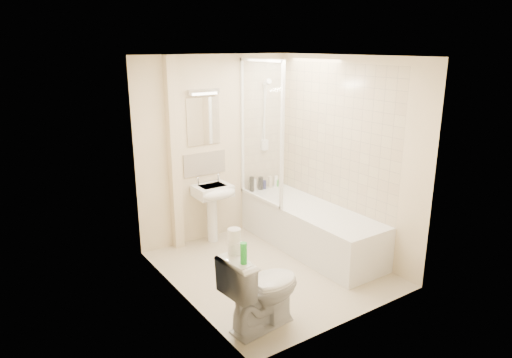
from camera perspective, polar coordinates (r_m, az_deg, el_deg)
floor at (r=5.41m, az=1.90°, el=-11.18°), size 2.50×2.50×0.00m
wall_back at (r=6.00m, az=-5.04°, el=3.77°), size 2.20×0.02×2.40m
wall_left at (r=4.44m, az=-9.53°, el=-0.95°), size 0.02×2.50×2.40m
wall_right at (r=5.67m, az=11.06°, el=2.79°), size 0.02×2.50×2.40m
ceiling at (r=4.80m, az=2.18°, el=15.13°), size 2.20×2.50×0.02m
tile_back at (r=6.33m, az=0.93°, el=6.59°), size 0.70×0.01×1.75m
tile_right at (r=5.76m, az=9.69°, el=5.35°), size 0.01×2.10×1.75m
pipe_boxing at (r=5.68m, az=-10.21°, el=2.84°), size 0.12×0.12×2.40m
splashback at (r=5.95m, az=-6.43°, el=1.94°), size 0.60×0.02×0.30m
mirror at (r=5.83m, az=-6.59°, el=7.17°), size 0.46×0.01×0.60m
strip_light at (r=5.77m, az=-6.60°, el=10.77°), size 0.42×0.07×0.07m
bathtub at (r=5.86m, az=6.75°, el=-5.94°), size 0.70×2.10×0.55m
shower_screen at (r=5.78m, az=0.59°, el=5.88°), size 0.04×0.92×1.80m
shower_fixture at (r=6.28m, az=1.16°, el=7.61°), size 0.10×0.16×0.99m
pedestal_sink at (r=5.87m, az=-5.26°, el=-2.34°), size 0.46×0.45×0.89m
bottle_black_a at (r=6.31m, az=-0.54°, el=-0.65°), size 0.06×0.06×0.21m
bottle_white_a at (r=6.35m, az=-0.18°, el=-0.76°), size 0.05×0.05×0.16m
bottle_black_b at (r=6.40m, az=0.58°, el=-0.54°), size 0.07×0.07×0.18m
bottle_blue at (r=6.44m, az=1.03°, el=-0.70°), size 0.06×0.06×0.12m
bottle_cream at (r=6.50m, az=1.82°, el=-0.35°), size 0.06×0.06×0.17m
bottle_white_b at (r=6.55m, az=2.50°, el=-0.26°), size 0.05×0.05×0.15m
bottle_green at (r=6.57m, az=2.58°, el=-0.49°), size 0.06×0.06×0.10m
toilet at (r=4.26m, az=0.78°, el=-13.53°), size 0.58×0.84×0.77m
toilet_roll_lower at (r=3.99m, az=-2.68°, el=-8.56°), size 0.12×0.12×0.11m
toilet_roll_upper at (r=3.97m, az=-2.73°, el=-6.98°), size 0.11×0.11×0.11m
green_bottle at (r=3.80m, az=-1.55°, el=-9.27°), size 0.06×0.06×0.19m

